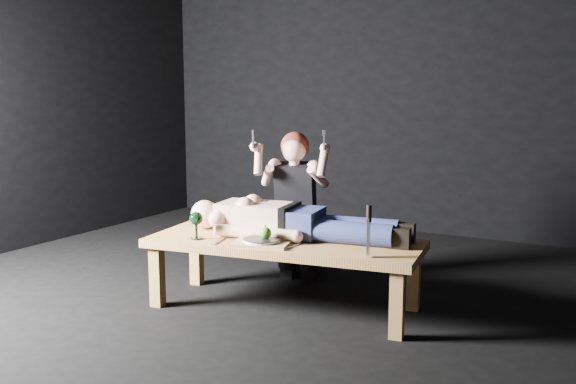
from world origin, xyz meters
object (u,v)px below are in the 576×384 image
object	(u,v)px
kneeling_woman	(297,204)
serving_tray	(262,243)
table	(284,274)
lying_man	(298,218)
goblet	(196,225)
carving_knife	(369,231)

from	to	relation	value
kneeling_woman	serving_tray	world-z (taller)	kneeling_woman
table	serving_tray	bearing A→B (deg)	-113.45
table	serving_tray	distance (m)	0.31
lying_man	table	bearing A→B (deg)	-113.62
lying_man	serving_tray	xyz separation A→B (m)	(-0.09, -0.31, -0.11)
lying_man	goblet	size ratio (longest dim) A/B	9.25
lying_man	kneeling_woman	world-z (taller)	kneeling_woman
table	kneeling_woman	bearing A→B (deg)	102.72
lying_man	carving_knife	size ratio (longest dim) A/B	5.44
serving_tray	goblet	bearing A→B (deg)	-171.50
carving_knife	goblet	bearing A→B (deg)	177.38
table	kneeling_woman	xyz separation A→B (m)	(-0.23, 0.60, 0.34)
goblet	carving_knife	world-z (taller)	carving_knife
goblet	table	bearing A→B (deg)	27.16
table	goblet	distance (m)	0.64
kneeling_woman	lying_man	bearing A→B (deg)	-77.22
lying_man	carving_knife	bearing A→B (deg)	-32.36
lying_man	kneeling_woman	size ratio (longest dim) A/B	1.45
serving_tray	carving_knife	size ratio (longest dim) A/B	1.13
serving_tray	carving_knife	xyz separation A→B (m)	(0.68, 0.04, 0.14)
table	carving_knife	size ratio (longest dim) A/B	5.77
table	lying_man	bearing A→B (deg)	66.38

